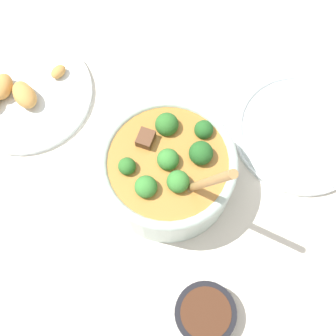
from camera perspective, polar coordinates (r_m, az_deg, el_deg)
The scene contains 5 objects.
ground_plane at distance 0.76m, azimuth 0.00°, elevation -1.76°, with size 4.00×4.00×0.00m, color silver.
stew_bowl at distance 0.71m, azimuth 0.04°, elevation -0.20°, with size 0.23×0.23×0.28m.
condiment_bowl at distance 0.71m, azimuth 5.04°, elevation -18.99°, with size 0.10×0.10×0.04m.
empty_plate at distance 0.83m, azimuth 17.50°, elevation 4.82°, with size 0.25×0.25×0.02m.
food_plate at distance 0.87m, azimuth -19.05°, elevation 9.55°, with size 0.26×0.26×0.05m.
Camera 1 is at (0.24, 0.04, 0.72)m, focal length 45.00 mm.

